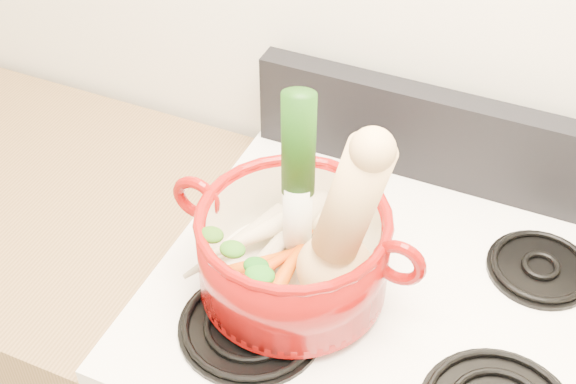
% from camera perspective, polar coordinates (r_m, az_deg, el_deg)
% --- Properties ---
extents(cooktop, '(0.78, 0.67, 0.03)m').
position_cam_1_polar(cooktop, '(1.31, 8.07, -7.64)').
color(cooktop, white).
rests_on(cooktop, stove_body).
extents(control_backsplash, '(0.76, 0.05, 0.18)m').
position_cam_1_polar(control_backsplash, '(1.45, 12.09, 3.43)').
color(control_backsplash, black).
rests_on(control_backsplash, cooktop).
extents(burner_front_left, '(0.22, 0.22, 0.02)m').
position_cam_1_polar(burner_front_left, '(1.24, -2.64, -9.42)').
color(burner_front_left, black).
rests_on(burner_front_left, cooktop).
extents(burner_back_left, '(0.17, 0.17, 0.02)m').
position_cam_1_polar(burner_back_left, '(1.42, 2.64, -0.78)').
color(burner_back_left, black).
rests_on(burner_back_left, cooktop).
extents(burner_back_right, '(0.17, 0.17, 0.02)m').
position_cam_1_polar(burner_back_right, '(1.38, 17.52, -5.10)').
color(burner_back_right, black).
rests_on(burner_back_right, cooktop).
extents(dutch_oven, '(0.30, 0.30, 0.14)m').
position_cam_1_polar(dutch_oven, '(1.22, 0.38, -4.28)').
color(dutch_oven, maroon).
rests_on(dutch_oven, burner_front_left).
extents(pot_handle_left, '(0.08, 0.02, 0.08)m').
position_cam_1_polar(pot_handle_left, '(1.25, -6.53, -0.42)').
color(pot_handle_left, maroon).
rests_on(pot_handle_left, dutch_oven).
extents(pot_handle_right, '(0.08, 0.02, 0.08)m').
position_cam_1_polar(pot_handle_right, '(1.15, 7.91, -5.01)').
color(pot_handle_right, maroon).
rests_on(pot_handle_right, dutch_oven).
extents(squash, '(0.22, 0.18, 0.31)m').
position_cam_1_polar(squash, '(1.12, 4.23, -2.32)').
color(squash, '#DFAD72').
rests_on(squash, dutch_oven).
extents(leek, '(0.06, 0.07, 0.32)m').
position_cam_1_polar(leek, '(1.17, 0.70, 0.97)').
color(leek, silver).
rests_on(leek, dutch_oven).
extents(ginger, '(0.10, 0.08, 0.04)m').
position_cam_1_polar(ginger, '(1.31, 2.14, -1.91)').
color(ginger, tan).
rests_on(ginger, dutch_oven).
extents(parsnip_0, '(0.12, 0.25, 0.07)m').
position_cam_1_polar(parsnip_0, '(1.26, -0.52, -3.49)').
color(parsnip_0, beige).
rests_on(parsnip_0, dutch_oven).
extents(parsnip_1, '(0.13, 0.19, 0.06)m').
position_cam_1_polar(parsnip_1, '(1.26, -3.80, -3.63)').
color(parsnip_1, beige).
rests_on(parsnip_1, dutch_oven).
extents(parsnip_2, '(0.05, 0.21, 0.06)m').
position_cam_1_polar(parsnip_2, '(1.27, 0.22, -2.27)').
color(parsnip_2, beige).
rests_on(parsnip_2, dutch_oven).
extents(parsnip_3, '(0.14, 0.16, 0.05)m').
position_cam_1_polar(parsnip_3, '(1.26, -2.67, -3.10)').
color(parsnip_3, beige).
rests_on(parsnip_3, dutch_oven).
extents(carrot_0, '(0.06, 0.15, 0.04)m').
position_cam_1_polar(carrot_0, '(1.23, -1.45, -5.98)').
color(carrot_0, '#D4540A').
rests_on(carrot_0, dutch_oven).
extents(carrot_1, '(0.11, 0.12, 0.04)m').
position_cam_1_polar(carrot_1, '(1.23, -2.26, -5.19)').
color(carrot_1, '#DB530A').
rests_on(carrot_1, dutch_oven).
extents(carrot_2, '(0.04, 0.18, 0.05)m').
position_cam_1_polar(carrot_2, '(1.21, -0.05, -5.70)').
color(carrot_2, '#D1540A').
rests_on(carrot_2, dutch_oven).
extents(carrot_3, '(0.09, 0.13, 0.04)m').
position_cam_1_polar(carrot_3, '(1.21, -1.29, -5.36)').
color(carrot_3, '#D24A0A').
rests_on(carrot_3, dutch_oven).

